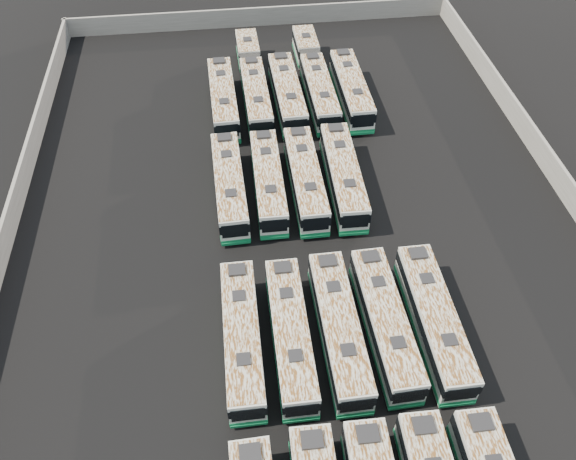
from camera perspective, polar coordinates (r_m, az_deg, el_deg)
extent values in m
plane|color=black|center=(42.70, 1.58, -2.50)|extent=(140.00, 140.00, 0.00)
cube|color=slate|center=(71.07, -2.86, 20.85)|extent=(45.20, 0.30, 2.20)
cube|color=black|center=(31.81, -3.88, -21.66)|extent=(1.17, 1.00, 0.23)
cube|color=black|center=(31.95, 2.45, -20.51)|extent=(1.21, 1.03, 0.24)
cube|color=black|center=(32.31, 8.10, -19.82)|extent=(1.22, 1.04, 0.24)
cube|color=black|center=(33.10, 13.62, -18.72)|extent=(1.20, 1.02, 0.24)
cube|color=black|center=(33.99, 19.02, -17.98)|extent=(1.19, 1.01, 0.24)
cylinder|color=black|center=(36.20, 20.10, -20.92)|extent=(0.26, 0.91, 0.91)
cube|color=beige|center=(36.66, -4.67, -10.84)|extent=(2.27, 10.65, 2.44)
cube|color=#107342|center=(37.42, -4.58, -11.56)|extent=(2.32, 10.70, 0.37)
cube|color=black|center=(36.32, -4.71, -10.50)|extent=(2.33, 10.71, 0.82)
cube|color=black|center=(33.85, -4.10, -18.22)|extent=(1.95, 0.07, 1.29)
cube|color=#107342|center=(35.08, -3.97, -19.15)|extent=(2.22, 0.11, 0.25)
cube|color=beige|center=(35.61, -4.79, -9.77)|extent=(2.23, 10.44, 0.06)
cube|color=black|center=(34.31, -4.55, -12.95)|extent=(0.85, 0.85, 0.12)
cube|color=black|center=(36.88, -5.02, -6.67)|extent=(0.85, 0.85, 0.12)
cube|color=black|center=(38.15, -5.22, -4.06)|extent=(1.16, 0.98, 0.23)
cylinder|color=black|center=(35.96, -5.77, -16.47)|extent=(0.25, 0.89, 0.89)
cylinder|color=black|center=(35.92, -2.63, -16.21)|extent=(0.25, 0.89, 0.89)
cylinder|color=black|center=(39.49, -6.27, -7.62)|extent=(0.25, 0.89, 0.89)
cylinder|color=black|center=(39.46, -3.50, -7.38)|extent=(0.25, 0.89, 0.89)
cube|color=beige|center=(36.68, 0.25, -10.56)|extent=(2.25, 10.61, 2.43)
cube|color=#107342|center=(37.43, 0.25, -11.29)|extent=(2.30, 10.66, 0.37)
cube|color=black|center=(36.34, 0.26, -10.22)|extent=(2.31, 10.67, 0.81)
cube|color=black|center=(33.90, 1.42, -17.86)|extent=(1.94, 0.07, 1.28)
cube|color=#107342|center=(35.13, 1.38, -18.80)|extent=(2.21, 0.11, 0.25)
cube|color=beige|center=(35.63, 0.26, -9.49)|extent=(2.20, 10.40, 0.06)
cube|color=black|center=(34.34, 0.75, -12.64)|extent=(0.84, 0.84, 0.12)
cube|color=black|center=(36.89, -0.19, -6.41)|extent=(0.84, 0.84, 0.12)
cube|color=black|center=(38.14, -0.56, -3.83)|extent=(1.15, 0.98, 0.23)
cylinder|color=black|center=(35.91, -0.62, -16.19)|extent=(0.25, 0.88, 0.88)
cylinder|color=black|center=(36.04, 2.49, -15.85)|extent=(0.25, 0.88, 0.88)
cylinder|color=black|center=(39.41, -1.74, -7.40)|extent=(0.25, 0.88, 0.88)
cylinder|color=black|center=(39.53, 1.01, -7.13)|extent=(0.25, 0.88, 0.88)
cube|color=beige|center=(37.01, 5.20, -9.95)|extent=(2.35, 10.89, 2.49)
cube|color=#107342|center=(37.78, 5.11, -10.70)|extent=(2.40, 10.94, 0.38)
cube|color=black|center=(36.67, 5.24, -9.60)|extent=(2.41, 10.95, 0.83)
cube|color=black|center=(34.20, 7.07, -17.28)|extent=(1.99, 0.07, 1.31)
cube|color=#107342|center=(35.45, 6.86, -18.25)|extent=(2.27, 0.12, 0.25)
cube|color=beige|center=(35.95, 5.34, -8.85)|extent=(2.30, 10.67, 0.06)
cube|color=black|center=(34.64, 6.13, -12.00)|extent=(0.87, 0.87, 0.13)
cube|color=black|center=(37.23, 4.63, -5.75)|extent=(0.87, 0.87, 0.13)
cube|color=black|center=(38.50, 4.04, -3.15)|extent=(1.19, 1.01, 0.24)
cylinder|color=black|center=(36.14, 4.61, -15.68)|extent=(0.26, 0.91, 0.91)
cylinder|color=black|center=(36.46, 7.71, -15.24)|extent=(0.26, 0.91, 0.91)
cylinder|color=black|center=(39.70, 2.74, -6.82)|extent=(0.26, 0.91, 0.91)
cylinder|color=black|center=(39.99, 5.50, -6.50)|extent=(0.26, 0.91, 0.91)
cube|color=beige|center=(37.69, 9.84, -9.23)|extent=(2.48, 10.76, 2.46)
cube|color=#107342|center=(38.43, 9.67, -9.98)|extent=(2.53, 10.81, 0.37)
cube|color=black|center=(37.36, 9.92, -8.89)|extent=(2.54, 10.83, 0.82)
cube|color=black|center=(34.98, 12.28, -16.18)|extent=(1.97, 0.11, 1.29)
cube|color=#107342|center=(36.19, 11.93, -17.16)|extent=(2.23, 0.15, 0.25)
cube|color=beige|center=(36.67, 10.09, -8.14)|extent=(2.43, 10.55, 0.06)
cube|color=black|center=(35.41, 11.12, -11.14)|extent=(0.87, 0.87, 0.12)
cube|color=black|center=(37.89, 9.16, -5.18)|extent=(0.87, 0.87, 0.12)
cube|color=black|center=(39.13, 8.38, -2.70)|extent=(1.18, 1.01, 0.23)
cylinder|color=black|center=(36.77, 9.58, -14.78)|extent=(0.27, 0.90, 0.89)
cylinder|color=black|center=(37.25, 12.49, -14.26)|extent=(0.27, 0.90, 0.89)
cylinder|color=black|center=(40.22, 7.05, -6.29)|extent=(0.27, 0.90, 0.89)
cylinder|color=black|center=(40.65, 9.68, -5.93)|extent=(0.27, 0.90, 0.89)
cube|color=beige|center=(38.46, 14.58, -8.80)|extent=(2.26, 10.84, 2.48)
cube|color=#107342|center=(39.20, 14.34, -9.55)|extent=(2.31, 10.89, 0.38)
cube|color=black|center=(38.13, 14.70, -8.45)|extent=(2.32, 10.90, 0.83)
cube|color=black|center=(35.78, 17.29, -15.63)|extent=(1.99, 0.06, 1.31)
cube|color=#107342|center=(36.97, 16.80, -16.63)|extent=(2.26, 0.10, 0.25)
cube|color=beige|center=(37.45, 14.95, -7.71)|extent=(2.22, 10.62, 0.06)
cube|color=black|center=(36.20, 16.10, -10.66)|extent=(0.86, 0.86, 0.13)
cube|color=black|center=(38.66, 13.93, -4.79)|extent=(0.86, 0.86, 0.13)
cube|color=black|center=(39.89, 13.06, -2.32)|extent=(1.17, 0.99, 0.23)
cylinder|color=black|center=(37.47, 14.41, -14.29)|extent=(0.25, 0.90, 0.90)
cylinder|color=black|center=(38.09, 17.23, -13.78)|extent=(0.25, 0.90, 0.90)
cylinder|color=black|center=(40.90, 11.60, -5.90)|extent=(0.25, 0.90, 0.90)
cylinder|color=black|center=(41.47, 14.17, -5.57)|extent=(0.25, 0.90, 0.90)
cube|color=beige|center=(46.03, -5.95, 4.55)|extent=(2.51, 10.83, 2.47)
cube|color=#107342|center=(46.64, -5.87, 3.73)|extent=(2.56, 10.88, 0.38)
cube|color=black|center=(45.76, -5.99, 4.92)|extent=(2.57, 10.89, 0.83)
cube|color=black|center=(41.97, -5.41, -0.10)|extent=(1.98, 0.11, 1.30)
cube|color=#107342|center=(42.99, -5.28, -1.35)|extent=(2.25, 0.16, 0.25)
cube|color=beige|center=(45.19, -6.07, 5.72)|extent=(2.46, 10.61, 0.06)
cube|color=black|center=(43.37, -5.84, 3.77)|extent=(0.87, 0.87, 0.13)
cube|color=black|center=(46.95, -6.31, 7.70)|extent=(0.87, 0.87, 0.13)
cube|color=black|center=(48.61, -6.50, 9.33)|extent=(1.19, 1.02, 0.23)
cylinder|color=black|center=(44.34, -6.73, 0.38)|extent=(0.27, 0.90, 0.90)
cylinder|color=black|center=(44.35, -4.26, 0.65)|extent=(0.27, 0.90, 0.90)
cylinder|color=black|center=(49.35, -7.28, 6.16)|extent=(0.27, 0.90, 0.90)
cylinder|color=black|center=(49.36, -5.05, 6.40)|extent=(0.27, 0.90, 0.90)
cube|color=beige|center=(46.19, -2.01, 4.95)|extent=(2.32, 10.60, 2.42)
cube|color=#107342|center=(46.79, -1.98, 4.14)|extent=(2.37, 10.65, 0.37)
cube|color=black|center=(45.92, -2.03, 5.32)|extent=(2.38, 10.66, 0.81)
cube|color=black|center=(42.20, -1.38, 0.42)|extent=(1.94, 0.08, 1.28)
cube|color=#107342|center=(43.20, -1.35, -0.81)|extent=(2.20, 0.12, 0.25)
cube|color=beige|center=(45.37, -2.05, 6.10)|extent=(2.27, 10.39, 0.06)
cube|color=black|center=(43.58, -1.78, 4.20)|extent=(0.85, 0.85, 0.12)
cube|color=black|center=(47.09, -2.31, 8.03)|extent=(0.85, 0.85, 0.12)
cube|color=black|center=(48.72, -2.53, 9.63)|extent=(1.16, 0.98, 0.23)
cylinder|color=black|center=(44.48, -2.80, 0.91)|extent=(0.26, 0.88, 0.88)
cylinder|color=black|center=(44.57, -0.38, 1.11)|extent=(0.26, 0.88, 0.88)
cylinder|color=black|center=(49.41, -3.43, 6.55)|extent=(0.26, 0.88, 0.88)
cylinder|color=black|center=(49.49, -1.24, 6.72)|extent=(0.26, 0.88, 0.88)
cube|color=beige|center=(46.34, 1.78, 5.19)|extent=(2.28, 10.85, 2.49)
cube|color=#107342|center=(46.96, 1.75, 4.37)|extent=(2.33, 10.90, 0.38)
cube|color=black|center=(46.07, 1.79, 5.57)|extent=(2.34, 10.91, 0.83)
cube|color=black|center=(42.30, 2.87, 0.59)|extent=(1.99, 0.06, 1.31)
cube|color=#107342|center=(43.31, 2.80, -0.67)|extent=(2.26, 0.10, 0.25)
cube|color=beige|center=(45.50, 1.81, 6.38)|extent=(2.23, 10.64, 0.06)
cube|color=black|center=(43.69, 2.28, 4.44)|extent=(0.86, 0.86, 0.13)
cube|color=black|center=(47.26, 1.39, 8.34)|extent=(0.86, 0.86, 0.13)
cube|color=black|center=(48.92, 1.02, 9.96)|extent=(1.18, 1.00, 0.24)
cylinder|color=black|center=(44.53, 1.17, 1.06)|extent=(0.25, 0.90, 0.90)
cylinder|color=black|center=(44.78, 3.62, 1.28)|extent=(0.25, 0.90, 0.90)
cylinder|color=black|center=(49.55, 0.04, 6.81)|extent=(0.25, 0.90, 0.90)
cylinder|color=black|center=(49.78, 2.27, 6.99)|extent=(0.25, 0.90, 0.90)
cube|color=beige|center=(46.81, 5.63, 5.51)|extent=(2.58, 11.09, 2.53)
cube|color=#107342|center=(47.43, 5.55, 4.67)|extent=(2.63, 11.14, 0.39)
cube|color=black|center=(46.54, 5.67, 5.89)|extent=(2.64, 11.15, 0.85)
cube|color=black|center=(42.72, 6.88, 0.88)|extent=(2.02, 0.11, 1.33)
cube|color=#107342|center=(43.74, 6.71, -0.39)|extent=(2.30, 0.16, 0.26)
cube|color=beige|center=(45.97, 5.75, 6.71)|extent=(2.53, 10.87, 0.06)
cube|color=black|center=(44.13, 6.28, 4.76)|extent=(0.90, 0.90, 0.13)
cube|color=black|center=(47.75, 5.27, 8.68)|extent=(0.90, 0.90, 0.13)
cube|color=black|center=(49.43, 4.85, 10.31)|extent=(1.22, 1.04, 0.24)
cylinder|color=black|center=(44.93, 5.03, 1.38)|extent=(0.28, 0.93, 0.92)
cylinder|color=black|center=(45.28, 7.48, 1.54)|extent=(0.28, 0.93, 0.92)
cylinder|color=black|center=(50.02, 3.75, 7.16)|extent=(0.28, 0.93, 0.92)
cylinder|color=black|center=(50.33, 5.98, 7.27)|extent=(0.28, 0.93, 0.92)
cube|color=beige|center=(55.74, -6.58, 13.09)|extent=(2.55, 10.98, 2.50)
cube|color=#107342|center=(56.25, -6.50, 12.32)|extent=(2.60, 11.03, 0.38)
cube|color=black|center=(55.51, -6.62, 13.44)|extent=(2.61, 11.04, 0.84)
cube|color=black|center=(51.09, -6.17, 9.97)|extent=(2.00, 0.11, 1.32)
cube|color=#107342|center=(51.94, -6.05, 8.75)|extent=(2.28, 0.16, 0.26)
cube|color=beige|center=(55.04, -6.70, 14.19)|extent=(2.50, 10.76, 0.06)
cube|color=black|center=(52.98, -6.52, 12.88)|extent=(0.89, 0.89, 0.13)
cube|color=black|center=(57.03, -6.88, 15.56)|extent=(0.89, 0.89, 0.13)
cube|color=black|center=(58.89, -7.03, 16.69)|extent=(1.21, 1.03, 0.24)
cylinder|color=black|center=(53.53, -7.27, 9.92)|extent=(0.28, 0.92, 0.91)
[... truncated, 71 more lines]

